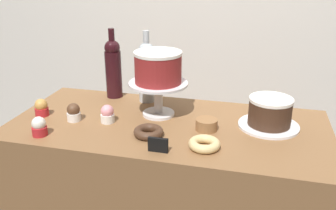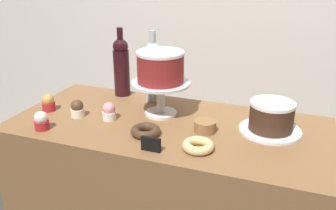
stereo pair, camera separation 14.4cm
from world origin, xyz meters
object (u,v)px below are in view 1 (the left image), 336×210
(chocolate_round_cake, at_px, (270,111))
(cookie_stack, at_px, (207,125))
(donut_chocolate, at_px, (148,132))
(cupcake_vanilla, at_px, (39,127))
(donut_glazed, at_px, (204,144))
(wine_bottle_dark_red, at_px, (113,67))
(cupcake_caramel, at_px, (41,108))
(white_layer_cake, at_px, (158,67))
(cupcake_chocolate, at_px, (74,112))
(cake_stand_pedestal, at_px, (158,93))
(price_sign_chalkboard, at_px, (158,145))
(wine_bottle_clear, at_px, (147,71))
(cupcake_strawberry, at_px, (107,114))

(chocolate_round_cake, distance_m, cookie_stack, 0.25)
(chocolate_round_cake, distance_m, donut_chocolate, 0.48)
(cupcake_vanilla, relative_size, donut_glazed, 0.66)
(wine_bottle_dark_red, bearing_deg, cupcake_caramel, -125.74)
(chocolate_round_cake, xyz_separation_m, cookie_stack, (-0.23, -0.09, -0.04))
(white_layer_cake, height_order, cupcake_chocolate, white_layer_cake)
(cake_stand_pedestal, xyz_separation_m, price_sign_chalkboard, (0.08, -0.31, -0.07))
(cupcake_chocolate, distance_m, cupcake_caramel, 0.16)
(chocolate_round_cake, bearing_deg, cupcake_caramel, -172.69)
(cupcake_caramel, height_order, cookie_stack, cupcake_caramel)
(cookie_stack, bearing_deg, white_layer_cake, 156.37)
(wine_bottle_clear, relative_size, price_sign_chalkboard, 4.65)
(wine_bottle_clear, distance_m, cupcake_chocolate, 0.38)
(price_sign_chalkboard, bearing_deg, cake_stand_pedestal, 105.27)
(donut_glazed, bearing_deg, wine_bottle_dark_red, 140.58)
(chocolate_round_cake, relative_size, cupcake_vanilla, 2.26)
(cookie_stack, bearing_deg, donut_chocolate, -152.59)
(white_layer_cake, bearing_deg, cake_stand_pedestal, 33.69)
(cake_stand_pedestal, relative_size, chocolate_round_cake, 1.46)
(cupcake_chocolate, relative_size, cupcake_caramel, 1.00)
(cake_stand_pedestal, distance_m, cookie_stack, 0.25)
(cupcake_vanilla, bearing_deg, white_layer_cake, 37.90)
(cupcake_chocolate, bearing_deg, white_layer_cake, 23.69)
(white_layer_cake, distance_m, price_sign_chalkboard, 0.37)
(cake_stand_pedestal, height_order, cupcake_vanilla, cake_stand_pedestal)
(donut_glazed, relative_size, cookie_stack, 1.33)
(cupcake_chocolate, bearing_deg, donut_glazed, -10.70)
(cupcake_vanilla, height_order, donut_chocolate, cupcake_vanilla)
(chocolate_round_cake, height_order, donut_chocolate, chocolate_round_cake)
(cake_stand_pedestal, distance_m, wine_bottle_clear, 0.18)
(white_layer_cake, distance_m, cupcake_vanilla, 0.51)
(donut_chocolate, height_order, cookie_stack, cookie_stack)
(white_layer_cake, distance_m, chocolate_round_cake, 0.47)
(cupcake_strawberry, bearing_deg, wine_bottle_clear, 72.67)
(cupcake_vanilla, xyz_separation_m, donut_chocolate, (0.40, 0.09, -0.02))
(white_layer_cake, xyz_separation_m, wine_bottle_clear, (-0.10, 0.15, -0.06))
(cupcake_strawberry, height_order, cupcake_caramel, same)
(cupcake_chocolate, xyz_separation_m, cupcake_caramel, (-0.15, 0.01, 0.00))
(cupcake_vanilla, height_order, cupcake_chocolate, same)
(white_layer_cake, relative_size, cupcake_strawberry, 2.62)
(cupcake_chocolate, relative_size, cookie_stack, 0.88)
(wine_bottle_dark_red, distance_m, price_sign_chalkboard, 0.60)
(chocolate_round_cake, bearing_deg, cookie_stack, -159.49)
(cupcake_strawberry, bearing_deg, wine_bottle_dark_red, 106.45)
(white_layer_cake, xyz_separation_m, price_sign_chalkboard, (0.08, -0.31, -0.18))
(cupcake_caramel, distance_m, donut_chocolate, 0.50)
(chocolate_round_cake, height_order, cupcake_vanilla, chocolate_round_cake)
(cupcake_chocolate, bearing_deg, cupcake_caramel, 175.27)
(cake_stand_pedestal, height_order, white_layer_cake, white_layer_cake)
(wine_bottle_dark_red, distance_m, cupcake_vanilla, 0.49)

